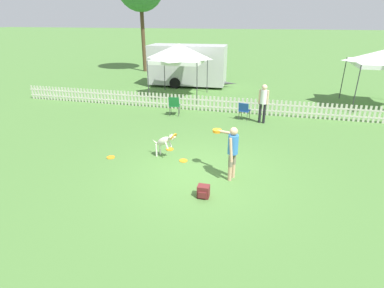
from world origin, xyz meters
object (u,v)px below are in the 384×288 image
Objects in this scene: frisbee_midfield at (183,161)px; backpack_on_grass at (203,192)px; folding_chair_blue_left at (244,110)px; folding_chair_center at (174,104)px; equipment_trailer at (188,65)px; frisbee_near_dog at (111,157)px; spectator_standing at (263,100)px; frisbee_near_handler at (170,149)px; leaping_dog at (165,141)px; handler_person at (232,147)px; canopy_tent_main at (179,53)px.

backpack_on_grass is at bearing -60.77° from frisbee_midfield.
frisbee_midfield is at bearing 119.23° from backpack_on_grass.
folding_chair_blue_left is at bearing 72.39° from frisbee_midfield.
folding_chair_center is 0.16× the size of equipment_trailer.
equipment_trailer is at bearing 104.10° from frisbee_midfield.
backpack_on_grass is 13.57m from equipment_trailer.
frisbee_near_dog is 6.70m from spectator_standing.
folding_chair_blue_left is (2.17, 3.91, 0.46)m from frisbee_near_handler.
leaping_dog reaches higher than folding_chair_blue_left.
handler_person is at bearing -5.62° from frisbee_near_dog.
canopy_tent_main is at bearing -28.18° from folding_chair_blue_left.
equipment_trailer is (-4.36, 11.82, 0.40)m from handler_person.
frisbee_near_dog is 6.32m from folding_chair_blue_left.
folding_chair_blue_left is at bearing 176.04° from leaping_dog.
frisbee_near_handler and frisbee_near_dog have the same top height.
frisbee_near_dog is (-1.66, -1.09, 0.00)m from frisbee_near_handler.
spectator_standing is (4.62, 4.75, 1.00)m from frisbee_near_dog.
folding_chair_blue_left is (0.43, 6.53, 0.31)m from backpack_on_grass.
frisbee_midfield is 0.33× the size of folding_chair_blue_left.
equipment_trailer is (-5.05, 6.68, 0.35)m from spectator_standing.
folding_chair_blue_left is (3.83, 5.00, 0.46)m from frisbee_near_dog.
spectator_standing is (0.78, -0.24, 0.54)m from folding_chair_blue_left.
equipment_trailer reaches higher than frisbee_near_dog.
leaping_dog is at bearing -84.77° from frisbee_near_handler.
handler_person reaches higher than frisbee_midfield.
folding_chair_blue_left is 3.16m from folding_chair_center.
frisbee_near_handler is at bearing -80.98° from equipment_trailer.
leaping_dog is at bearing 90.33° from handler_person.
folding_chair_center is (-2.73, 6.37, 0.38)m from backpack_on_grass.
leaping_dog is 8.39m from canopy_tent_main.
equipment_trailer is (-1.11, 6.60, 0.82)m from folding_chair_center.
canopy_tent_main is (-3.52, 9.95, 2.24)m from backpack_on_grass.
equipment_trailer is (-3.83, 12.97, 1.20)m from backpack_on_grass.
canopy_tent_main reaches higher than spectator_standing.
backpack_on_grass is at bearing 85.59° from spectator_standing.
leaping_dog reaches higher than folding_chair_center.
folding_chair_blue_left is at bearing 173.21° from folding_chair_center.
canopy_tent_main is at bearing 90.83° from frisbee_near_dog.
folding_chair_center is (-3.25, 5.22, -0.42)m from handler_person.
handler_person is 4.06m from frisbee_near_dog.
folding_chair_blue_left is at bearing -10.69° from spectator_standing.
handler_person is at bearing 88.89° from spectator_standing.
backpack_on_grass is (1.74, -2.62, 0.15)m from frisbee_near_handler.
folding_chair_blue_left is 0.87× the size of folding_chair_center.
leaping_dog is 3.84× the size of frisbee_midfield.
folding_chair_blue_left is at bearing 52.50° from frisbee_near_dog.
folding_chair_blue_left is (1.48, 4.66, 0.46)m from frisbee_midfield.
equipment_trailer reaches higher than backpack_on_grass.
spectator_standing is (2.26, 4.42, 1.00)m from frisbee_midfield.
frisbee_near_dog is (-1.72, -0.45, -0.57)m from leaping_dog.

